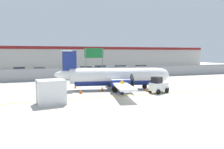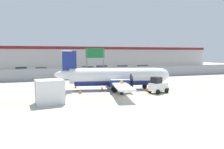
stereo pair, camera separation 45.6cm
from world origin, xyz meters
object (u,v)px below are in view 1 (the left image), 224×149
parked_car_6 (141,68)px  ground_crew_worker (122,86)px  traffic_cone_far_right (75,86)px  parked_car_3 (87,70)px  cargo_container (51,92)px  highway_sign (94,56)px  parked_car_5 (120,68)px  traffic_cone_far_left (81,91)px  parked_car_1 (39,71)px  baggage_tug (158,86)px  parked_car_2 (65,72)px  traffic_cone_near_left (102,88)px  traffic_cone_near_right (147,89)px  commuter_airplane (117,77)px  parked_car_0 (19,71)px  parked_car_4 (101,69)px

parked_car_6 → ground_crew_worker: bearing=57.9°
ground_crew_worker → parked_car_6: (15.06, 25.44, -0.06)m
traffic_cone_far_right → parked_car_3: bearing=73.1°
cargo_container → highway_sign: 21.73m
cargo_container → parked_car_3: 29.02m
traffic_cone_far_right → parked_car_5: bearing=55.0°
traffic_cone_far_left → parked_car_6: (19.23, 23.24, 0.58)m
traffic_cone_far_left → parked_car_3: 24.15m
parked_car_1 → baggage_tug: bearing=122.0°
parked_car_2 → parked_car_1: bearing=-31.0°
traffic_cone_near_left → traffic_cone_far_right: 4.19m
baggage_tug → highway_sign: size_ratio=0.47×
traffic_cone_near_left → parked_car_6: parked_car_6 is taller
parked_car_1 → highway_sign: highway_sign is taller
traffic_cone_near_right → highway_sign: (-2.08, 16.76, 3.83)m
baggage_tug → parked_car_1: size_ratio=0.59×
baggage_tug → parked_car_3: baggage_tug is taller
ground_crew_worker → traffic_cone_far_right: 7.51m
traffic_cone_near_right → parked_car_2: bearing=108.3°
parked_car_1 → parked_car_2: (4.81, -3.50, 0.00)m
parked_car_2 → parked_car_3: size_ratio=0.99×
parked_car_3 → traffic_cone_near_right: bearing=-92.6°
traffic_cone_far_left → parked_car_6: size_ratio=0.15×
ground_crew_worker → highway_sign: bearing=-123.7°
commuter_airplane → traffic_cone_far_left: size_ratio=25.01×
parked_car_1 → parked_car_0: bearing=-21.4°
traffic_cone_near_left → traffic_cone_far_left: 2.94m
parked_car_5 → parked_car_6: same height
parked_car_4 → parked_car_2: bearing=-152.0°
parked_car_0 → parked_car_4: (17.97, 0.07, 0.00)m
parked_car_5 → parked_car_6: (4.76, -1.37, 0.00)m
parked_car_6 → traffic_cone_far_left: bearing=48.9°
commuter_airplane → parked_car_6: 26.04m
parked_car_4 → parked_car_3: bearing=-155.9°
ground_crew_worker → parked_car_3: same height
traffic_cone_far_left → parked_car_4: size_ratio=0.15×
parked_car_2 → highway_sign: bearing=143.3°
cargo_container → traffic_cone_far_right: cargo_container is taller
cargo_container → traffic_cone_near_right: cargo_container is taller
parked_car_6 → parked_car_3: bearing=-2.1°
cargo_container → traffic_cone_far_left: size_ratio=4.10×
cargo_container → traffic_cone_near_left: 8.04m
baggage_tug → parked_car_5: baggage_tug is taller
traffic_cone_near_right → parked_car_3: parked_car_3 is taller
traffic_cone_near_left → traffic_cone_near_right: bearing=-24.2°
traffic_cone_far_right → highway_sign: 13.22m
parked_car_5 → parked_car_2: bearing=22.8°
traffic_cone_far_right → parked_car_3: size_ratio=0.15×
parked_car_5 → traffic_cone_near_right: bearing=78.9°
traffic_cone_far_right → parked_car_1: (-4.16, 19.25, 0.58)m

